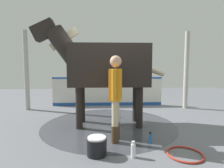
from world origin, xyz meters
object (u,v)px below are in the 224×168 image
object	(u,v)px
horse	(104,65)
bottle_shampoo	(133,150)
bottle_spray	(150,138)
hose_coil	(185,154)
handler	(116,92)
wash_bucket	(97,146)

from	to	relation	value
horse	bottle_shampoo	bearing A→B (deg)	105.07
bottle_spray	hose_coil	xyz separation A→B (m)	(0.44, -0.52, -0.09)
handler	bottle_shampoo	size ratio (longest dim) A/B	6.22
horse	wash_bucket	distance (m)	2.13
handler	hose_coil	world-z (taller)	handler
horse	hose_coil	bearing A→B (deg)	128.36
wash_bucket	handler	bearing A→B (deg)	57.50
horse	handler	size ratio (longest dim) A/B	1.95
handler	bottle_shampoo	world-z (taller)	handler
bottle_spray	horse	bearing A→B (deg)	124.56
horse	bottle_spray	bearing A→B (deg)	126.55
handler	bottle_shampoo	xyz separation A→B (m)	(0.22, -0.71, -0.85)
bottle_shampoo	handler	bearing A→B (deg)	107.16
bottle_shampoo	bottle_spray	distance (m)	0.68
hose_coil	wash_bucket	bearing A→B (deg)	175.24
bottle_spray	wash_bucket	bearing A→B (deg)	-158.84
bottle_shampoo	bottle_spray	xyz separation A→B (m)	(0.44, 0.52, -0.02)
wash_bucket	bottle_spray	world-z (taller)	wash_bucket
horse	handler	distance (m)	1.19
bottle_spray	hose_coil	size ratio (longest dim) A/B	0.38
bottle_shampoo	hose_coil	bearing A→B (deg)	0.28
bottle_shampoo	hose_coil	size ratio (longest dim) A/B	0.45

